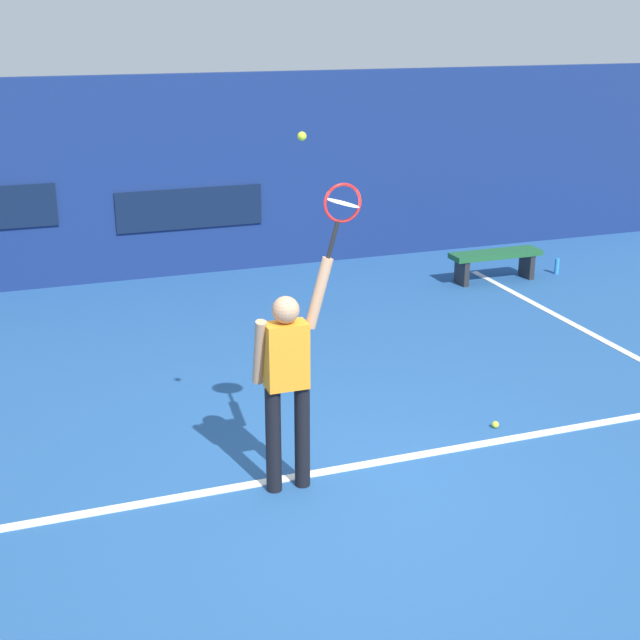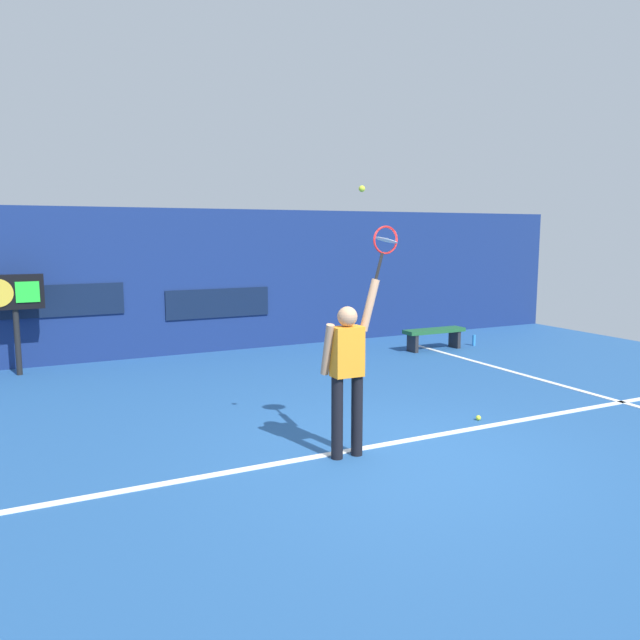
{
  "view_description": "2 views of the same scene",
  "coord_description": "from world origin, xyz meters",
  "px_view_note": "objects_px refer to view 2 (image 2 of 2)",
  "views": [
    {
      "loc": [
        -2.56,
        -6.04,
        3.79
      ],
      "look_at": [
        -0.23,
        0.44,
        1.39
      ],
      "focal_mm": 49.65,
      "sensor_mm": 36.0,
      "label": 1
    },
    {
      "loc": [
        -3.81,
        -5.56,
        2.48
      ],
      "look_at": [
        -0.53,
        1.03,
        1.44
      ],
      "focal_mm": 34.77,
      "sensor_mm": 36.0,
      "label": 2
    }
  ],
  "objects_px": {
    "scoreboard_clock": "(14,297)",
    "water_bottle": "(474,340)",
    "tennis_player": "(347,368)",
    "court_bench": "(434,334)",
    "spare_ball": "(478,418)",
    "tennis_racket": "(385,243)",
    "tennis_ball": "(362,189)"
  },
  "relations": [
    {
      "from": "tennis_player",
      "to": "tennis_ball",
      "type": "distance_m",
      "value": 1.93
    },
    {
      "from": "tennis_ball",
      "to": "scoreboard_clock",
      "type": "height_order",
      "value": "tennis_ball"
    },
    {
      "from": "tennis_ball",
      "to": "scoreboard_clock",
      "type": "relative_size",
      "value": 0.04
    },
    {
      "from": "court_bench",
      "to": "spare_ball",
      "type": "bearing_deg",
      "value": -120.1
    },
    {
      "from": "tennis_ball",
      "to": "court_bench",
      "type": "xyz_separation_m",
      "value": [
        4.64,
        4.85,
        -2.6
      ]
    },
    {
      "from": "tennis_player",
      "to": "spare_ball",
      "type": "relative_size",
      "value": 29.13
    },
    {
      "from": "tennis_player",
      "to": "water_bottle",
      "type": "height_order",
      "value": "tennis_player"
    },
    {
      "from": "scoreboard_clock",
      "to": "spare_ball",
      "type": "height_order",
      "value": "scoreboard_clock"
    },
    {
      "from": "tennis_player",
      "to": "court_bench",
      "type": "height_order",
      "value": "tennis_player"
    },
    {
      "from": "scoreboard_clock",
      "to": "tennis_racket",
      "type": "bearing_deg",
      "value": -58.81
    },
    {
      "from": "tennis_player",
      "to": "tennis_racket",
      "type": "xyz_separation_m",
      "value": [
        0.46,
        -0.0,
        1.35
      ]
    },
    {
      "from": "tennis_racket",
      "to": "spare_ball",
      "type": "distance_m",
      "value": 2.95
    },
    {
      "from": "tennis_player",
      "to": "tennis_racket",
      "type": "height_order",
      "value": "tennis_racket"
    },
    {
      "from": "scoreboard_clock",
      "to": "water_bottle",
      "type": "bearing_deg",
      "value": -8.24
    },
    {
      "from": "tennis_player",
      "to": "court_bench",
      "type": "xyz_separation_m",
      "value": [
        4.75,
        4.76,
        -0.67
      ]
    },
    {
      "from": "tennis_ball",
      "to": "water_bottle",
      "type": "height_order",
      "value": "tennis_ball"
    },
    {
      "from": "tennis_racket",
      "to": "scoreboard_clock",
      "type": "bearing_deg",
      "value": 121.19
    },
    {
      "from": "spare_ball",
      "to": "tennis_player",
      "type": "bearing_deg",
      "value": -169.83
    },
    {
      "from": "spare_ball",
      "to": "scoreboard_clock",
      "type": "bearing_deg",
      "value": 133.82
    },
    {
      "from": "scoreboard_clock",
      "to": "spare_ball",
      "type": "bearing_deg",
      "value": -46.18
    },
    {
      "from": "tennis_player",
      "to": "tennis_racket",
      "type": "distance_m",
      "value": 1.43
    },
    {
      "from": "tennis_racket",
      "to": "tennis_ball",
      "type": "xyz_separation_m",
      "value": [
        -0.35,
        -0.09,
        0.57
      ]
    },
    {
      "from": "tennis_racket",
      "to": "scoreboard_clock",
      "type": "height_order",
      "value": "tennis_racket"
    },
    {
      "from": "tennis_player",
      "to": "tennis_ball",
      "type": "relative_size",
      "value": 29.13
    },
    {
      "from": "water_bottle",
      "to": "spare_ball",
      "type": "distance_m",
      "value": 5.66
    },
    {
      "from": "scoreboard_clock",
      "to": "water_bottle",
      "type": "xyz_separation_m",
      "value": [
        9.06,
        -1.31,
        -1.26
      ]
    },
    {
      "from": "tennis_racket",
      "to": "water_bottle",
      "type": "distance_m",
      "value": 7.53
    },
    {
      "from": "water_bottle",
      "to": "spare_ball",
      "type": "height_order",
      "value": "water_bottle"
    },
    {
      "from": "scoreboard_clock",
      "to": "court_bench",
      "type": "xyz_separation_m",
      "value": [
        7.97,
        -1.31,
        -1.04
      ]
    },
    {
      "from": "court_bench",
      "to": "tennis_racket",
      "type": "bearing_deg",
      "value": -132.03
    },
    {
      "from": "tennis_racket",
      "to": "spare_ball",
      "type": "relative_size",
      "value": 9.21
    },
    {
      "from": "water_bottle",
      "to": "tennis_player",
      "type": "bearing_deg",
      "value": -140.82
    }
  ]
}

